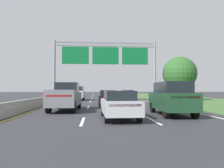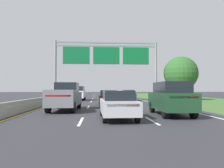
{
  "view_description": "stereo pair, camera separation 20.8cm",
  "coord_description": "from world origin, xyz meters",
  "px_view_note": "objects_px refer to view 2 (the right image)",
  "views": [
    {
      "loc": [
        -1.21,
        -0.68,
        1.64
      ],
      "look_at": [
        0.32,
        18.83,
        2.14
      ],
      "focal_mm": 34.58,
      "sensor_mm": 36.0,
      "label": 1
    },
    {
      "loc": [
        -1.01,
        -0.7,
        1.64
      ],
      "look_at": [
        0.32,
        18.83,
        2.14
      ],
      "focal_mm": 34.58,
      "sensor_mm": 36.0,
      "label": 2
    }
  ],
  "objects_px": {
    "overhead_sign_gantry": "(106,58)",
    "car_black_centre_lane_sedan": "(108,98)",
    "car_white_left_lane_suv": "(78,93)",
    "roadside_tree_mid": "(181,73)",
    "car_silver_centre_lane_sedan": "(118,104)",
    "pickup_truck_grey": "(65,97)",
    "car_darkgreen_right_lane_suv": "(171,98)",
    "car_navy_right_lane_sedan": "(128,95)"
  },
  "relations": [
    {
      "from": "car_black_centre_lane_sedan",
      "to": "car_darkgreen_right_lane_suv",
      "type": "height_order",
      "value": "car_darkgreen_right_lane_suv"
    },
    {
      "from": "car_white_left_lane_suv",
      "to": "roadside_tree_mid",
      "type": "height_order",
      "value": "roadside_tree_mid"
    },
    {
      "from": "pickup_truck_grey",
      "to": "roadside_tree_mid",
      "type": "xyz_separation_m",
      "value": [
        15.24,
        15.09,
        3.02
      ]
    },
    {
      "from": "car_white_left_lane_suv",
      "to": "car_darkgreen_right_lane_suv",
      "type": "bearing_deg",
      "value": -157.26
    },
    {
      "from": "overhead_sign_gantry",
      "to": "car_silver_centre_lane_sedan",
      "type": "relative_size",
      "value": 3.39
    },
    {
      "from": "overhead_sign_gantry",
      "to": "car_black_centre_lane_sedan",
      "type": "height_order",
      "value": "overhead_sign_gantry"
    },
    {
      "from": "pickup_truck_grey",
      "to": "car_silver_centre_lane_sedan",
      "type": "relative_size",
      "value": 1.23
    },
    {
      "from": "overhead_sign_gantry",
      "to": "car_navy_right_lane_sedan",
      "type": "xyz_separation_m",
      "value": [
        3.23,
        0.32,
        -5.38
      ]
    },
    {
      "from": "overhead_sign_gantry",
      "to": "car_black_centre_lane_sedan",
      "type": "xyz_separation_m",
      "value": [
        -0.23,
        -9.62,
        -5.38
      ]
    },
    {
      "from": "car_black_centre_lane_sedan",
      "to": "car_silver_centre_lane_sedan",
      "type": "relative_size",
      "value": 0.99
    },
    {
      "from": "car_white_left_lane_suv",
      "to": "car_darkgreen_right_lane_suv",
      "type": "xyz_separation_m",
      "value": [
        7.53,
        -19.55,
        0.0
      ]
    },
    {
      "from": "car_navy_right_lane_sedan",
      "to": "car_black_centre_lane_sedan",
      "type": "bearing_deg",
      "value": 162.03
    },
    {
      "from": "pickup_truck_grey",
      "to": "car_black_centre_lane_sedan",
      "type": "distance_m",
      "value": 5.85
    },
    {
      "from": "overhead_sign_gantry",
      "to": "pickup_truck_grey",
      "type": "xyz_separation_m",
      "value": [
        -3.8,
        -14.25,
        -5.12
      ]
    },
    {
      "from": "roadside_tree_mid",
      "to": "car_silver_centre_lane_sedan",
      "type": "bearing_deg",
      "value": -120.01
    },
    {
      "from": "overhead_sign_gantry",
      "to": "car_navy_right_lane_sedan",
      "type": "bearing_deg",
      "value": 5.68
    },
    {
      "from": "overhead_sign_gantry",
      "to": "car_black_centre_lane_sedan",
      "type": "relative_size",
      "value": 3.41
    },
    {
      "from": "car_white_left_lane_suv",
      "to": "roadside_tree_mid",
      "type": "xyz_separation_m",
      "value": [
        15.62,
        -0.88,
        3.0
      ]
    },
    {
      "from": "pickup_truck_grey",
      "to": "car_black_centre_lane_sedan",
      "type": "xyz_separation_m",
      "value": [
        3.56,
        4.63,
        -0.26
      ]
    },
    {
      "from": "overhead_sign_gantry",
      "to": "car_white_left_lane_suv",
      "type": "height_order",
      "value": "overhead_sign_gantry"
    },
    {
      "from": "overhead_sign_gantry",
      "to": "car_darkgreen_right_lane_suv",
      "type": "height_order",
      "value": "overhead_sign_gantry"
    },
    {
      "from": "car_navy_right_lane_sedan",
      "to": "roadside_tree_mid",
      "type": "relative_size",
      "value": 0.66
    },
    {
      "from": "overhead_sign_gantry",
      "to": "pickup_truck_grey",
      "type": "bearing_deg",
      "value": -104.92
    },
    {
      "from": "car_navy_right_lane_sedan",
      "to": "car_white_left_lane_suv",
      "type": "bearing_deg",
      "value": 80.48
    },
    {
      "from": "overhead_sign_gantry",
      "to": "roadside_tree_mid",
      "type": "bearing_deg",
      "value": 4.21
    },
    {
      "from": "car_navy_right_lane_sedan",
      "to": "roadside_tree_mid",
      "type": "distance_m",
      "value": 8.86
    },
    {
      "from": "overhead_sign_gantry",
      "to": "car_silver_centre_lane_sedan",
      "type": "bearing_deg",
      "value": -90.52
    },
    {
      "from": "overhead_sign_gantry",
      "to": "car_white_left_lane_suv",
      "type": "relative_size",
      "value": 3.17
    },
    {
      "from": "car_white_left_lane_suv",
      "to": "roadside_tree_mid",
      "type": "bearing_deg",
      "value": -91.56
    },
    {
      "from": "car_silver_centre_lane_sedan",
      "to": "car_darkgreen_right_lane_suv",
      "type": "distance_m",
      "value": 3.83
    },
    {
      "from": "overhead_sign_gantry",
      "to": "pickup_truck_grey",
      "type": "height_order",
      "value": "overhead_sign_gantry"
    },
    {
      "from": "car_white_left_lane_suv",
      "to": "car_black_centre_lane_sedan",
      "type": "relative_size",
      "value": 1.08
    },
    {
      "from": "overhead_sign_gantry",
      "to": "car_silver_centre_lane_sedan",
      "type": "xyz_separation_m",
      "value": [
        -0.17,
        -19.28,
        -5.38
      ]
    },
    {
      "from": "car_black_centre_lane_sedan",
      "to": "car_darkgreen_right_lane_suv",
      "type": "relative_size",
      "value": 0.93
    },
    {
      "from": "car_black_centre_lane_sedan",
      "to": "car_silver_centre_lane_sedan",
      "type": "height_order",
      "value": "same"
    },
    {
      "from": "car_silver_centre_lane_sedan",
      "to": "car_black_centre_lane_sedan",
      "type": "bearing_deg",
      "value": -1.08
    },
    {
      "from": "car_darkgreen_right_lane_suv",
      "to": "car_white_left_lane_suv",
      "type": "bearing_deg",
      "value": 22.66
    },
    {
      "from": "pickup_truck_grey",
      "to": "roadside_tree_mid",
      "type": "relative_size",
      "value": 0.82
    },
    {
      "from": "overhead_sign_gantry",
      "to": "car_navy_right_lane_sedan",
      "type": "relative_size",
      "value": 3.39
    },
    {
      "from": "pickup_truck_grey",
      "to": "car_navy_right_lane_sedan",
      "type": "relative_size",
      "value": 1.23
    },
    {
      "from": "car_darkgreen_right_lane_suv",
      "to": "car_navy_right_lane_sedan",
      "type": "bearing_deg",
      "value": 2.01
    },
    {
      "from": "car_darkgreen_right_lane_suv",
      "to": "overhead_sign_gantry",
      "type": "bearing_deg",
      "value": 12.27
    }
  ]
}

